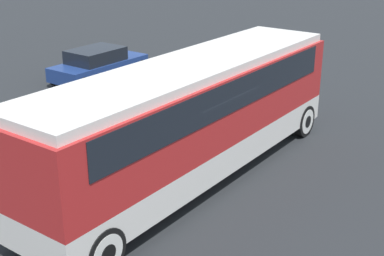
% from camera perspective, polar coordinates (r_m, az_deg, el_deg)
% --- Properties ---
extents(ground_plane, '(120.00, 120.00, 0.00)m').
position_cam_1_polar(ground_plane, '(14.52, 0.00, -5.31)').
color(ground_plane, '#26282B').
extents(tour_bus, '(10.80, 2.51, 3.20)m').
position_cam_1_polar(tour_bus, '(13.84, 0.24, 1.97)').
color(tour_bus, silver).
rests_on(tour_bus, ground_plane).
extents(parked_car_mid, '(4.40, 1.87, 1.41)m').
position_cam_1_polar(parked_car_mid, '(23.62, -9.95, 6.71)').
color(parked_car_mid, navy).
rests_on(parked_car_mid, ground_plane).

